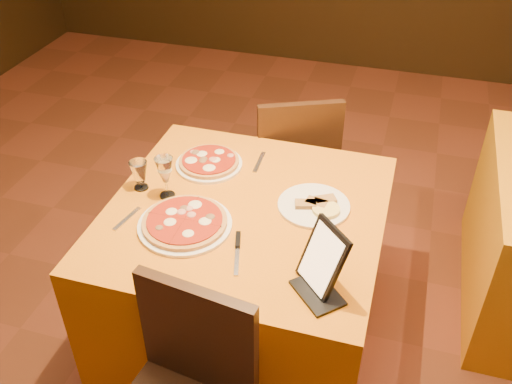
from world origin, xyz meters
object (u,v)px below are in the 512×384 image
(pizza_far, at_px, (209,163))
(tablet, at_px, (323,258))
(main_table, at_px, (246,276))
(chair_main_far, at_px, (291,162))
(wine_glass, at_px, (165,177))
(water_glass, at_px, (140,175))
(pizza_near, at_px, (185,223))

(pizza_far, relative_size, tablet, 1.22)
(main_table, bearing_deg, tablet, -41.18)
(chair_main_far, distance_m, wine_glass, 0.98)
(water_glass, bearing_deg, pizza_near, -33.71)
(wine_glass, height_order, water_glass, wine_glass)
(chair_main_far, distance_m, tablet, 1.27)
(main_table, distance_m, water_glass, 0.64)
(wine_glass, bearing_deg, tablet, -24.10)
(pizza_near, relative_size, pizza_far, 1.23)
(main_table, bearing_deg, wine_glass, -178.65)
(pizza_near, bearing_deg, chair_main_far, 79.00)
(chair_main_far, bearing_deg, tablet, 83.78)
(chair_main_far, relative_size, pizza_near, 2.49)
(water_glass, height_order, tablet, tablet)
(main_table, bearing_deg, pizza_far, 134.49)
(pizza_far, height_order, water_glass, water_glass)
(water_glass, distance_m, tablet, 0.90)
(pizza_near, bearing_deg, tablet, -15.37)
(chair_main_far, xyz_separation_m, pizza_near, (-0.19, -0.99, 0.31))
(main_table, distance_m, tablet, 0.70)
(water_glass, bearing_deg, main_table, -1.55)
(pizza_near, distance_m, tablet, 0.59)
(main_table, height_order, tablet, tablet)
(wine_glass, bearing_deg, pizza_near, -48.30)
(wine_glass, relative_size, water_glass, 1.46)
(main_table, relative_size, water_glass, 8.46)
(chair_main_far, height_order, water_glass, chair_main_far)
(pizza_near, height_order, wine_glass, wine_glass)
(pizza_far, relative_size, water_glass, 2.29)
(water_glass, bearing_deg, chair_main_far, 60.07)
(chair_main_far, bearing_deg, pizza_near, 54.85)
(pizza_near, bearing_deg, water_glass, 146.29)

